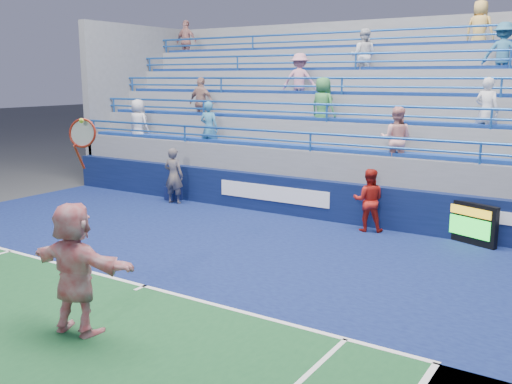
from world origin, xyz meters
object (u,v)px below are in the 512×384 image
Objects in this scene: serve_speed_board at (469,223)px; ball_girl at (369,200)px; line_judge at (174,176)px; tennis_player at (75,268)px; judge_chair at (175,192)px.

serve_speed_board is 0.86× the size of ball_girl.
line_judge reaches higher than ball_girl.
tennis_player is at bearing 111.39° from line_judge.
serve_speed_board is at bearing 172.64° from line_judge.
judge_chair is 0.51× the size of ball_girl.
tennis_player is 2.05× the size of ball_girl.
ball_girl is at bearing 171.43° from line_judge.
tennis_player reaches higher than line_judge.
serve_speed_board is at bearing 165.32° from ball_girl.
judge_chair is 0.25× the size of tennis_player.
serve_speed_board is at bearing 64.48° from tennis_player.
judge_chair is 0.80m from line_judge.
serve_speed_board is 2.44m from ball_girl.
judge_chair is 0.47× the size of line_judge.
ball_girl reaches higher than judge_chair.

